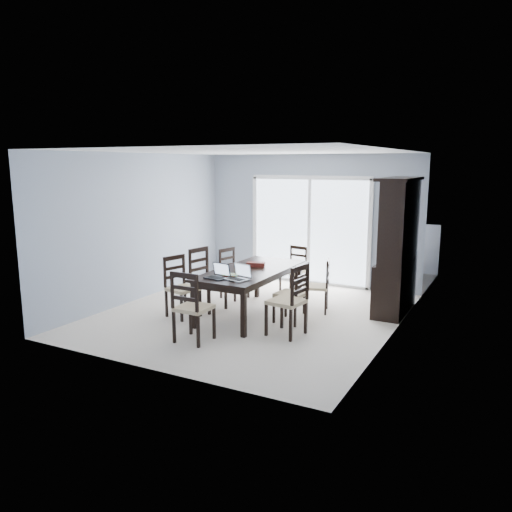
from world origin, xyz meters
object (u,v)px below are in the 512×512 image
object	(u,v)px
chair_left_far	(231,268)
hot_tub	(316,250)
game_box	(256,264)
cell_phone	(232,281)
chair_end_near	(189,300)
laptop_silver	(236,276)
laptop_dark	(216,275)
chair_left_near	(179,280)
chair_end_far	(296,264)
dining_table	(251,274)
china_hutch	(397,248)
chair_left_mid	(204,272)
chair_right_near	(293,293)
chair_right_mid	(296,286)
chair_right_far	(321,280)

from	to	relation	value
chair_left_far	hot_tub	distance (m)	2.85
chair_left_far	game_box	bearing A→B (deg)	69.29
cell_phone	hot_tub	size ratio (longest dim) A/B	0.05
chair_end_near	chair_left_far	bearing A→B (deg)	106.98
laptop_silver	laptop_dark	bearing A→B (deg)	-155.03
chair_left_near	chair_end_far	bearing A→B (deg)	169.94
chair_left_far	dining_table	bearing A→B (deg)	61.15
china_hutch	laptop_dark	xyz separation A→B (m)	(-2.17, -2.06, -0.27)
laptop_dark	game_box	bearing A→B (deg)	92.31
chair_left_mid	chair_right_near	world-z (taller)	chair_right_near
chair_right_mid	cell_phone	distance (m)	1.05
chair_right_near	game_box	world-z (taller)	chair_right_near
chair_left_mid	chair_right_near	distance (m)	1.95
chair_end_near	cell_phone	size ratio (longest dim) A/B	10.69
chair_right_mid	chair_end_far	distance (m)	1.90
chair_left_far	chair_right_far	distance (m)	1.78
dining_table	game_box	world-z (taller)	game_box
chair_end_far	hot_tub	bearing A→B (deg)	-70.67
dining_table	laptop_dark	xyz separation A→B (m)	(-0.15, -0.81, 0.13)
dining_table	chair_right_near	distance (m)	1.19
laptop_dark	game_box	world-z (taller)	laptop_dark
chair_left_near	laptop_silver	xyz separation A→B (m)	(1.16, -0.17, 0.21)
chair_right_near	hot_tub	world-z (taller)	chair_right_near
game_box	china_hutch	bearing A→B (deg)	26.74
hot_tub	chair_right_mid	bearing A→B (deg)	-73.66
dining_table	chair_right_far	xyz separation A→B (m)	(0.95, 0.67, -0.13)
chair_end_near	hot_tub	world-z (taller)	chair_end_near
laptop_dark	chair_right_mid	bearing A→B (deg)	46.75
chair_right_far	laptop_dark	size ratio (longest dim) A/B	2.97
laptop_silver	chair_right_mid	bearing A→B (deg)	62.15
hot_tub	chair_right_near	bearing A→B (deg)	-73.32
chair_right_near	chair_end_far	bearing A→B (deg)	30.27
dining_table	chair_end_near	world-z (taller)	chair_end_near
china_hutch	hot_tub	size ratio (longest dim) A/B	1.05
dining_table	game_box	xyz separation A→B (m)	(-0.03, 0.22, 0.11)
chair_end_far	laptop_silver	bearing A→B (deg)	102.84
chair_right_near	chair_right_mid	size ratio (longest dim) A/B	1.10
chair_left_near	cell_phone	world-z (taller)	chair_left_near
game_box	chair_left_mid	bearing A→B (deg)	-160.78
chair_left_far	laptop_dark	bearing A→B (deg)	37.25
hot_tub	chair_left_mid	bearing A→B (deg)	-99.53
chair_end_far	hot_tub	xyz separation A→B (m)	(-0.30, 1.88, -0.05)
china_hutch	laptop_silver	bearing A→B (deg)	-132.76
laptop_dark	dining_table	bearing A→B (deg)	88.52
chair_left_mid	laptop_dark	distance (m)	1.04
chair_left_near	chair_end_far	world-z (taller)	chair_left_near
chair_right_near	chair_end_far	xyz separation A→B (m)	(-0.95, 2.31, -0.10)
chair_left_near	laptop_dark	world-z (taller)	chair_left_near
chair_left_near	chair_left_far	xyz separation A→B (m)	(0.16, 1.36, -0.04)
chair_right_mid	chair_end_near	distance (m)	1.74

